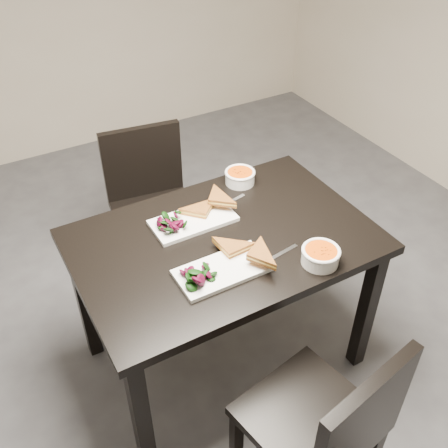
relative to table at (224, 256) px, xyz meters
name	(u,v)px	position (x,y,z in m)	size (l,w,h in m)	color
ground	(159,412)	(-0.41, -0.13, -0.65)	(5.00, 5.00, 0.00)	#47474C
table	(224,256)	(0.00, 0.00, 0.00)	(1.20, 0.80, 0.75)	black
chair_near	(328,424)	(-0.02, -0.75, -0.17)	(0.49, 0.49, 0.85)	black
chair_far	(151,198)	(-0.02, 0.75, -0.17)	(0.47, 0.47, 0.85)	black
plate_near	(223,270)	(-0.10, -0.17, 0.11)	(0.35, 0.18, 0.02)	white
sandwich_near	(236,255)	(-0.04, -0.16, 0.15)	(0.18, 0.13, 0.06)	#AE6424
salad_near	(199,273)	(-0.20, -0.17, 0.14)	(0.11, 0.10, 0.05)	black
soup_bowl_near	(321,255)	(0.24, -0.31, 0.14)	(0.15, 0.15, 0.07)	white
cutlery_near	(280,254)	(0.14, -0.20, 0.10)	(0.18, 0.02, 0.00)	silver
plate_far	(193,221)	(-0.06, 0.15, 0.11)	(0.35, 0.17, 0.02)	white
sandwich_far	(208,211)	(0.00, 0.14, 0.14)	(0.17, 0.13, 0.06)	#AE6424
salad_far	(171,222)	(-0.16, 0.15, 0.14)	(0.11, 0.10, 0.05)	black
soup_bowl_far	(240,176)	(0.26, 0.31, 0.13)	(0.14, 0.14, 0.06)	white
cutlery_far	(229,203)	(0.14, 0.20, 0.10)	(0.18, 0.02, 0.00)	silver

